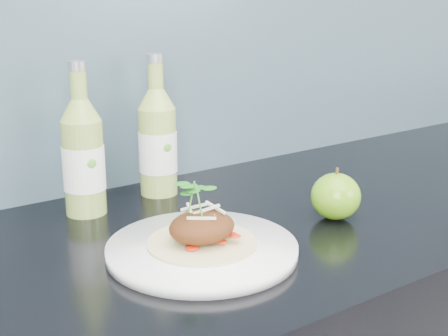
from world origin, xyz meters
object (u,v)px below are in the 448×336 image
(cider_bottle_right, at_px, (158,142))
(green_apple, at_px, (336,196))
(cider_bottle_left, at_px, (83,157))
(dinner_plate, at_px, (202,249))

(cider_bottle_right, bearing_deg, green_apple, -68.21)
(cider_bottle_left, distance_m, cider_bottle_right, 0.15)
(dinner_plate, relative_size, green_apple, 3.04)
(green_apple, relative_size, cider_bottle_right, 0.36)
(green_apple, distance_m, cider_bottle_right, 0.33)
(green_apple, xyz_separation_m, cider_bottle_left, (-0.32, 0.26, 0.06))
(dinner_plate, height_order, green_apple, green_apple)
(dinner_plate, bearing_deg, green_apple, -1.18)
(green_apple, bearing_deg, cider_bottle_left, 141.34)
(cider_bottle_right, bearing_deg, dinner_plate, -117.03)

